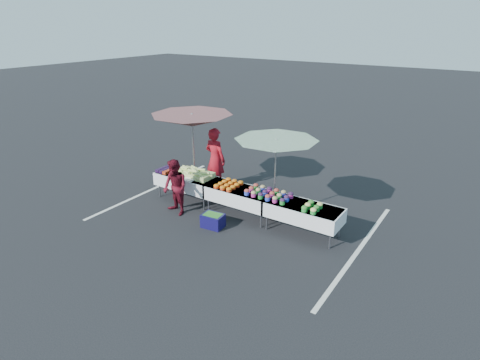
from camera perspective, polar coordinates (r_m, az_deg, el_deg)
The scene contains 17 objects.
ground at distance 10.69m, azimuth -0.00°, elevation -4.98°, with size 80.00×80.00×0.00m, color black.
stripe_left at distance 12.58m, azimuth -12.25°, elevation -1.23°, with size 0.10×5.00×0.00m, color silver.
stripe_right at distance 9.53m, azimuth 16.49°, elevation -9.56°, with size 0.10×5.00×0.00m, color silver.
table_left at distance 11.46m, azimuth -7.53°, elevation -0.09°, with size 1.86×0.81×0.75m.
table_center at distance 10.44m, azimuth -0.00°, elevation -2.12°, with size 1.86×0.81×0.75m.
table_right at distance 9.66m, azimuth 8.97°, elevation -4.49°, with size 1.86×0.81×0.75m.
berry_punnets at distance 11.80m, azimuth -10.39°, elevation 1.46°, with size 0.40×0.54×0.08m.
corn_pile at distance 11.24m, azimuth -6.47°, elevation 0.93°, with size 1.16×0.57×0.26m.
plastic_bags at distance 10.99m, azimuth -7.40°, elevation 0.03°, with size 0.30×0.25×0.05m, color white.
carrot_bowls at distance 10.53m, azimuth -1.62°, elevation -0.64°, with size 0.55×0.69×0.11m.
potato_cups at distance 9.94m, azimuth 4.09°, elevation -1.91°, with size 1.14×0.58×0.16m.
bean_baskets at distance 9.38m, azimuth 10.23°, elevation -3.78°, with size 0.36×0.50×0.15m.
vendor at distance 11.97m, azimuth -3.53°, elevation 2.95°, with size 0.70×0.46×1.92m, color #A3121E.
customer at distance 10.61m, azimuth -9.20°, elevation -1.06°, with size 0.73×0.57×1.49m, color #570D1A.
umbrella_left at distance 11.53m, azimuth -6.83°, elevation 8.35°, with size 2.91×2.91×2.39m.
umbrella_right at distance 9.91m, azimuth 5.16°, elevation 4.77°, with size 2.64×2.64×2.13m.
storage_bin at distance 10.05m, azimuth -3.87°, elevation -5.74°, with size 0.56×0.44×0.35m.
Camera 1 is at (5.27, -7.96, 4.82)m, focal length 30.00 mm.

